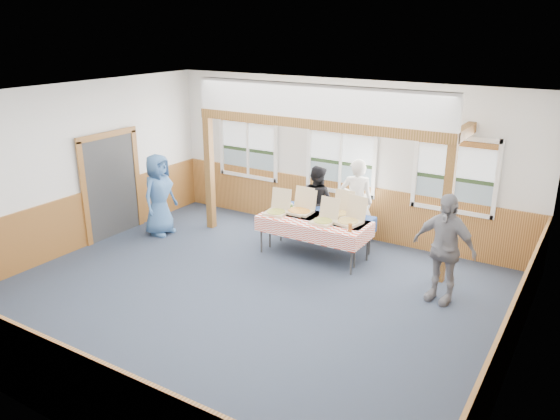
# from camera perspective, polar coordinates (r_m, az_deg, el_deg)

# --- Properties ---
(floor) EXTENTS (8.00, 8.00, 0.00)m
(floor) POSITION_cam_1_polar(r_m,az_deg,el_deg) (8.98, -3.70, -9.15)
(floor) COLOR #252E3D
(floor) RESTS_ON ground
(ceiling) EXTENTS (8.00, 8.00, 0.00)m
(ceiling) POSITION_cam_1_polar(r_m,az_deg,el_deg) (7.99, -4.19, 11.55)
(ceiling) COLOR white
(ceiling) RESTS_ON wall_back
(wall_back) EXTENTS (8.00, 0.00, 8.00)m
(wall_back) POSITION_cam_1_polar(r_m,az_deg,el_deg) (11.26, 6.48, 5.37)
(wall_back) COLOR silver
(wall_back) RESTS_ON floor
(wall_front) EXTENTS (8.00, 0.00, 8.00)m
(wall_front) POSITION_cam_1_polar(r_m,az_deg,el_deg) (6.07, -23.64, -8.34)
(wall_front) COLOR silver
(wall_front) RESTS_ON floor
(wall_left) EXTENTS (0.00, 8.00, 8.00)m
(wall_left) POSITION_cam_1_polar(r_m,az_deg,el_deg) (11.08, -21.09, 3.98)
(wall_left) COLOR silver
(wall_left) RESTS_ON floor
(wall_right) EXTENTS (0.00, 8.00, 8.00)m
(wall_right) POSITION_cam_1_polar(r_m,az_deg,el_deg) (6.97, 24.08, -4.91)
(wall_right) COLOR silver
(wall_right) RESTS_ON floor
(wainscot_back) EXTENTS (7.98, 0.05, 1.10)m
(wainscot_back) POSITION_cam_1_polar(r_m,az_deg,el_deg) (11.53, 6.24, 0.27)
(wainscot_back) COLOR brown
(wainscot_back) RESTS_ON floor
(wainscot_front) EXTENTS (7.98, 0.05, 1.10)m
(wainscot_front) POSITION_cam_1_polar(r_m,az_deg,el_deg) (6.61, -22.22, -16.41)
(wainscot_front) COLOR brown
(wainscot_front) RESTS_ON floor
(wainscot_left) EXTENTS (0.05, 6.98, 1.10)m
(wainscot_left) POSITION_cam_1_polar(r_m,az_deg,el_deg) (11.35, -20.39, -1.15)
(wainscot_left) COLOR brown
(wainscot_left) RESTS_ON floor
(wainscot_right) EXTENTS (0.05, 6.98, 1.10)m
(wainscot_right) POSITION_cam_1_polar(r_m,az_deg,el_deg) (7.43, 22.79, -12.32)
(wainscot_right) COLOR brown
(wainscot_right) RESTS_ON floor
(cased_opening) EXTENTS (0.06, 1.30, 2.10)m
(cased_opening) POSITION_cam_1_polar(r_m,az_deg,el_deg) (11.73, -17.22, 2.40)
(cased_opening) COLOR #333333
(cased_opening) RESTS_ON wall_left
(window_left) EXTENTS (1.56, 0.10, 1.46)m
(window_left) POSITION_cam_1_polar(r_m,az_deg,el_deg) (12.34, -3.35, 7.03)
(window_left) COLOR white
(window_left) RESTS_ON wall_back
(window_mid) EXTENTS (1.56, 0.10, 1.46)m
(window_mid) POSITION_cam_1_polar(r_m,az_deg,el_deg) (11.21, 6.40, 5.72)
(window_mid) COLOR white
(window_mid) RESTS_ON wall_back
(window_right) EXTENTS (1.56, 0.10, 1.46)m
(window_right) POSITION_cam_1_polar(r_m,az_deg,el_deg) (10.47, 17.85, 3.97)
(window_right) COLOR white
(window_right) RESTS_ON wall_back
(post_left) EXTENTS (0.15, 0.15, 2.40)m
(post_left) POSITION_cam_1_polar(r_m,az_deg,el_deg) (11.67, -7.36, 3.79)
(post_left) COLOR #553B12
(post_left) RESTS_ON floor
(post_right) EXTENTS (0.15, 0.15, 2.40)m
(post_right) POSITION_cam_1_polar(r_m,az_deg,el_deg) (9.48, 16.95, -0.50)
(post_right) COLOR #553B12
(post_right) RESTS_ON floor
(cross_beam) EXTENTS (5.15, 0.18, 0.18)m
(cross_beam) POSITION_cam_1_polar(r_m,az_deg,el_deg) (10.03, 3.68, 8.97)
(cross_beam) COLOR #553B12
(cross_beam) RESTS_ON post_left
(table_left) EXTENTS (2.15, 1.34, 0.76)m
(table_left) POSITION_cam_1_polar(r_m,az_deg,el_deg) (10.47, 4.14, -0.72)
(table_left) COLOR #333333
(table_left) RESTS_ON floor
(table_right) EXTENTS (2.18, 1.19, 0.76)m
(table_right) POSITION_cam_1_polar(r_m,az_deg,el_deg) (10.22, 3.56, -1.21)
(table_right) COLOR #333333
(table_right) RESTS_ON floor
(pizza_box_a) EXTENTS (0.43, 0.52, 0.45)m
(pizza_box_a) POSITION_cam_1_polar(r_m,az_deg,el_deg) (10.52, 1.96, 0.11)
(pizza_box_a) COLOR tan
(pizza_box_a) RESTS_ON table_left
(pizza_box_b) EXTENTS (0.41, 0.50, 0.44)m
(pizza_box_b) POSITION_cam_1_polar(r_m,az_deg,el_deg) (10.43, 6.26, -0.18)
(pizza_box_b) COLOR tan
(pizza_box_b) RESTS_ON table_left
(pizza_box_c) EXTENTS (0.45, 0.53, 0.44)m
(pizza_box_c) POSITION_cam_1_polar(r_m,az_deg,el_deg) (10.45, -0.32, -0.02)
(pizza_box_c) COLOR tan
(pizza_box_c) RESTS_ON table_right
(pizza_box_d) EXTENTS (0.39, 0.48, 0.42)m
(pizza_box_d) POSITION_cam_1_polar(r_m,az_deg,el_deg) (10.49, 2.39, 0.04)
(pizza_box_d) COLOR tan
(pizza_box_d) RESTS_ON table_right
(pizza_box_e) EXTENTS (0.42, 0.50, 0.43)m
(pizza_box_e) POSITION_cam_1_polar(r_m,az_deg,el_deg) (10.00, 4.64, -0.98)
(pizza_box_e) COLOR tan
(pizza_box_e) RESTS_ON table_right
(pizza_box_f) EXTENTS (0.52, 0.59, 0.46)m
(pizza_box_f) POSITION_cam_1_polar(r_m,az_deg,el_deg) (10.02, 7.28, -1.01)
(pizza_box_f) COLOR tan
(pizza_box_f) RESTS_ON table_right
(veggie_tray) EXTENTS (0.39, 0.39, 0.09)m
(veggie_tray) POSITION_cam_1_polar(r_m,az_deg,el_deg) (10.79, 0.62, 0.40)
(veggie_tray) COLOR black
(veggie_tray) RESTS_ON table_left
(drink_glass) EXTENTS (0.07, 0.07, 0.15)m
(drink_glass) POSITION_cam_1_polar(r_m,az_deg,el_deg) (9.61, 7.34, -1.85)
(drink_glass) COLOR brown
(drink_glass) RESTS_ON table_right
(woman_white) EXTENTS (0.75, 0.63, 1.76)m
(woman_white) POSITION_cam_1_polar(r_m,az_deg,el_deg) (10.84, 7.97, 0.80)
(woman_white) COLOR silver
(woman_white) RESTS_ON floor
(woman_black) EXTENTS (0.81, 0.67, 1.52)m
(woman_black) POSITION_cam_1_polar(r_m,az_deg,el_deg) (11.16, 3.85, 0.84)
(woman_black) COLOR black
(woman_black) RESTS_ON floor
(man_blue) EXTENTS (0.58, 0.86, 1.72)m
(man_blue) POSITION_cam_1_polar(r_m,az_deg,el_deg) (11.56, -12.53, 1.57)
(man_blue) COLOR #3C6396
(man_blue) RESTS_ON floor
(person_grey) EXTENTS (1.11, 0.63, 1.79)m
(person_grey) POSITION_cam_1_polar(r_m,az_deg,el_deg) (8.90, 16.74, -3.85)
(person_grey) COLOR gray
(person_grey) RESTS_ON floor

